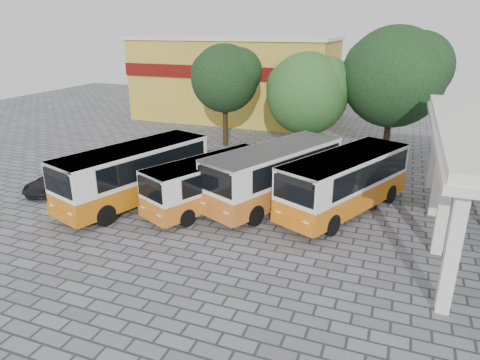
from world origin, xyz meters
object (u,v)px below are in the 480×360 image
at_px(bus_far_right, 345,179).
at_px(parked_car, 55,181).
at_px(bus_centre_right, 275,172).
at_px(bus_far_left, 134,171).
at_px(bus_centre_left, 210,180).

relative_size(bus_far_right, parked_car, 2.20).
relative_size(bus_centre_right, parked_car, 2.24).
relative_size(bus_far_left, bus_centre_left, 1.17).
distance_m(bus_far_left, bus_centre_left, 4.21).
relative_size(bus_centre_left, bus_far_right, 0.86).
bearing_deg(bus_far_right, bus_centre_left, -138.81).
bearing_deg(bus_far_right, bus_far_left, -140.58).
relative_size(bus_centre_left, parked_car, 1.90).
height_order(bus_far_left, bus_centre_left, bus_far_left).
xyz_separation_m(bus_far_left, bus_centre_right, (7.18, 2.64, -0.00)).
bearing_deg(bus_centre_left, parked_car, -149.72).
xyz_separation_m(bus_centre_left, bus_far_right, (6.80, 2.02, 0.24)).
height_order(bus_far_left, parked_car, bus_far_left).
xyz_separation_m(bus_centre_left, parked_car, (-9.77, -0.97, -0.97)).
distance_m(bus_centre_right, bus_far_right, 3.75).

